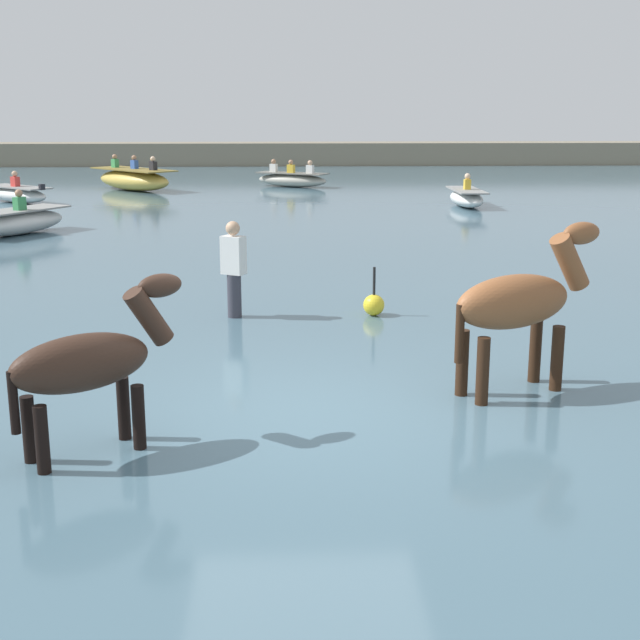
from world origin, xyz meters
TOP-DOWN VIEW (x-y plane):
  - ground_plane at (0.00, 0.00)m, footprint 120.00×120.00m
  - water_surface at (0.00, 10.00)m, footprint 90.00×90.00m
  - horse_lead_dark_bay at (-1.87, -0.98)m, footprint 1.47×1.17m
  - horse_trailing_chestnut at (2.22, 0.55)m, footprint 1.79×1.10m
  - boat_near_starboard at (-8.54, 19.75)m, footprint 2.63×2.44m
  - boat_near_port at (-5.58, 23.75)m, footprint 3.59×3.72m
  - boat_distant_west at (5.30, 18.05)m, footprint 0.86×2.60m
  - boat_far_inshore at (0.12, 24.89)m, footprint 2.91×2.17m
  - boat_mid_outer at (-6.49, 12.60)m, footprint 2.26×2.89m
  - person_wading_mid at (-0.92, 4.04)m, footprint 0.38×0.33m
  - channel_buoy at (1.08, 4.05)m, footprint 0.31×0.31m
  - far_shoreline at (0.00, 37.72)m, footprint 80.00×2.40m

SIDE VIEW (x-z plane):
  - ground_plane at x=0.00m, z-range 0.00..0.00m
  - water_surface at x=0.00m, z-range 0.00..0.25m
  - channel_buoy at x=1.08m, z-range 0.06..0.77m
  - boat_near_starboard at x=-8.54m, z-range 0.02..1.01m
  - boat_distant_west at x=5.30m, z-range 0.02..1.01m
  - boat_far_inshore at x=0.12m, z-range 0.03..1.04m
  - boat_mid_outer at x=-6.49m, z-range 0.02..1.08m
  - boat_near_port at x=-5.58m, z-range 0.02..1.27m
  - far_shoreline at x=0.00m, z-range 0.00..1.39m
  - person_wading_mid at x=-0.92m, z-range 0.05..1.68m
  - horse_lead_dark_bay at x=-1.87m, z-range 0.16..1.92m
  - horse_trailing_chestnut at x=2.22m, z-range 0.18..2.19m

